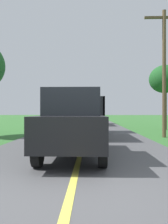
% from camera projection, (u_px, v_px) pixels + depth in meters
% --- Properties ---
extents(ground_plane, '(200.00, 200.00, 0.00)m').
position_uv_depth(ground_plane, '(73.00, 186.00, 3.94)').
color(ground_plane, '#336B2D').
extents(road_surface, '(6.40, 120.00, 0.08)m').
position_uv_depth(road_surface, '(73.00, 184.00, 3.94)').
color(road_surface, '#4C4C4F').
rests_on(road_surface, ground).
extents(centre_line, '(0.14, 108.00, 0.01)m').
position_uv_depth(centre_line, '(73.00, 182.00, 3.94)').
color(centre_line, '#E0D64C').
rests_on(centre_line, road_surface).
extents(banana_truck_near, '(2.38, 5.82, 2.80)m').
position_uv_depth(banana_truck_near, '(82.00, 111.00, 12.76)').
color(banana_truck_near, '#2D2D30').
rests_on(banana_truck_near, road_surface).
extents(banana_truck_far, '(2.38, 5.82, 2.80)m').
position_uv_depth(banana_truck_far, '(87.00, 112.00, 23.07)').
color(banana_truck_far, '#2D2D30').
rests_on(banana_truck_far, road_surface).
extents(utility_pole_roadside, '(2.16, 0.20, 7.02)m').
position_uv_depth(utility_pole_roadside, '(164.00, 68.00, 11.64)').
color(utility_pole_roadside, brown).
rests_on(utility_pole_roadside, ground).
extents(roadside_tree_mid_right, '(2.47, 2.47, 5.14)m').
position_uv_depth(roadside_tree_mid_right, '(165.00, 80.00, 16.82)').
color(roadside_tree_mid_right, '#4C3823').
rests_on(roadside_tree_mid_right, ground).
extents(following_car, '(1.74, 4.10, 1.92)m').
position_uv_depth(following_car, '(74.00, 123.00, 6.22)').
color(following_car, black).
rests_on(following_car, road_surface).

